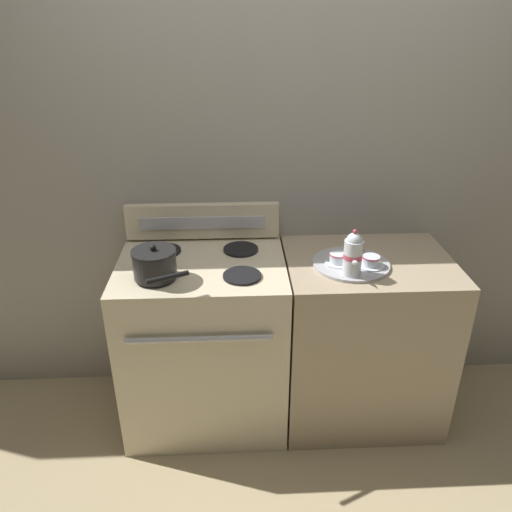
# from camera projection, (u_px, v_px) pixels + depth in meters

# --- Properties ---
(ground_plane) EXTENTS (6.00, 6.00, 0.00)m
(ground_plane) POSITION_uv_depth(u_px,v_px,m) (282.00, 407.00, 2.74)
(ground_plane) COLOR tan
(wall_back) EXTENTS (6.00, 0.05, 2.20)m
(wall_back) POSITION_uv_depth(u_px,v_px,m) (281.00, 197.00, 2.55)
(wall_back) COLOR #9E998E
(wall_back) RESTS_ON ground
(stove) EXTENTS (0.79, 0.64, 0.91)m
(stove) POSITION_uv_depth(u_px,v_px,m) (205.00, 342.00, 2.52)
(stove) COLOR beige
(stove) RESTS_ON ground
(control_panel) EXTENTS (0.77, 0.05, 0.18)m
(control_panel) POSITION_uv_depth(u_px,v_px,m) (203.00, 221.00, 2.53)
(control_panel) COLOR beige
(control_panel) RESTS_ON stove
(side_counter) EXTENTS (0.79, 0.61, 0.89)m
(side_counter) POSITION_uv_depth(u_px,v_px,m) (361.00, 338.00, 2.56)
(side_counter) COLOR tan
(side_counter) RESTS_ON ground
(saucepan) EXTENTS (0.26, 0.31, 0.15)m
(saucepan) POSITION_uv_depth(u_px,v_px,m) (155.00, 264.00, 2.16)
(saucepan) COLOR black
(saucepan) RESTS_ON stove
(serving_tray) EXTENTS (0.36, 0.36, 0.01)m
(serving_tray) POSITION_uv_depth(u_px,v_px,m) (351.00, 264.00, 2.31)
(serving_tray) COLOR #B2B2B7
(serving_tray) RESTS_ON side_counter
(teapot) EXTENTS (0.08, 0.13, 0.21)m
(teapot) POSITION_uv_depth(u_px,v_px,m) (353.00, 254.00, 2.16)
(teapot) COLOR silver
(teapot) RESTS_ON serving_tray
(teacup_left) EXTENTS (0.12, 0.12, 0.05)m
(teacup_left) POSITION_uv_depth(u_px,v_px,m) (338.00, 258.00, 2.29)
(teacup_left) COLOR silver
(teacup_left) RESTS_ON serving_tray
(teacup_right) EXTENTS (0.12, 0.12, 0.05)m
(teacup_right) POSITION_uv_depth(u_px,v_px,m) (371.00, 261.00, 2.27)
(teacup_right) COLOR silver
(teacup_right) RESTS_ON serving_tray
(creamer_jug) EXTENTS (0.07, 0.07, 0.08)m
(creamer_jug) POSITION_uv_depth(u_px,v_px,m) (357.00, 249.00, 2.35)
(creamer_jug) COLOR silver
(creamer_jug) RESTS_ON serving_tray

